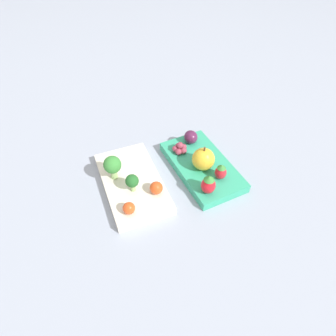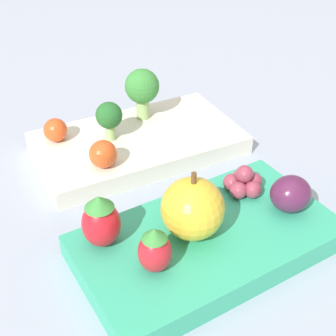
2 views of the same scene
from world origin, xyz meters
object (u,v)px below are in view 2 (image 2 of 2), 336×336
(cherry_tomato_1, at_px, (55,130))
(strawberry_1, at_px, (155,250))
(bento_box_fruit, at_px, (207,241))
(grape_cluster, at_px, (244,182))
(apple, at_px, (195,208))
(plum, at_px, (291,194))
(broccoli_floret_0, at_px, (142,88))
(broccoli_floret_1, at_px, (109,117))
(bento_box_savoury, at_px, (138,143))
(strawberry_0, at_px, (101,221))
(cherry_tomato_0, at_px, (103,154))

(cherry_tomato_1, bearing_deg, strawberry_1, -81.55)
(bento_box_fruit, relative_size, grape_cluster, 6.27)
(apple, xyz_separation_m, grape_cluster, (0.06, 0.03, -0.02))
(apple, bearing_deg, plum, -2.79)
(bento_box_fruit, xyz_separation_m, apple, (-0.01, 0.00, 0.04))
(broccoli_floret_0, bearing_deg, apple, -97.94)
(broccoli_floret_1, bearing_deg, bento_box_savoury, -7.42)
(bento_box_savoury, bearing_deg, strawberry_0, -119.04)
(broccoli_floret_1, xyz_separation_m, cherry_tomato_0, (-0.02, -0.05, -0.01))
(plum, bearing_deg, cherry_tomato_1, 130.60)
(plum, bearing_deg, strawberry_1, -171.34)
(bento_box_fruit, distance_m, cherry_tomato_1, 0.21)
(cherry_tomato_0, bearing_deg, broccoli_floret_1, 65.64)
(bento_box_savoury, distance_m, broccoli_floret_0, 0.06)
(cherry_tomato_1, relative_size, grape_cluster, 0.69)
(bento_box_savoury, relative_size, broccoli_floret_1, 5.29)
(broccoli_floret_0, bearing_deg, plum, -73.20)
(broccoli_floret_1, bearing_deg, apple, -82.94)
(cherry_tomato_1, xyz_separation_m, strawberry_0, (0.00, -0.17, 0.01))
(apple, height_order, grape_cluster, apple)
(plum, bearing_deg, cherry_tomato_0, 136.09)
(strawberry_0, bearing_deg, bento_box_fruit, -14.55)
(bento_box_savoury, bearing_deg, cherry_tomato_1, 164.25)
(cherry_tomato_1, bearing_deg, grape_cluster, -47.89)
(bento_box_savoury, height_order, grape_cluster, grape_cluster)
(cherry_tomato_0, relative_size, cherry_tomato_1, 1.10)
(broccoli_floret_0, distance_m, grape_cluster, 0.17)
(bento_box_savoury, bearing_deg, broccoli_floret_0, 61.83)
(broccoli_floret_0, distance_m, strawberry_1, 0.24)
(bento_box_savoury, bearing_deg, cherry_tomato_0, -140.10)
(broccoli_floret_1, bearing_deg, strawberry_0, -108.99)
(cherry_tomato_0, distance_m, apple, 0.13)
(broccoli_floret_0, xyz_separation_m, broccoli_floret_1, (-0.05, -0.03, -0.01))
(broccoli_floret_0, relative_size, apple, 0.98)
(bento_box_savoury, distance_m, cherry_tomato_0, 0.07)
(grape_cluster, bearing_deg, strawberry_0, -173.58)
(grape_cluster, bearing_deg, broccoli_floret_1, 122.34)
(cherry_tomato_1, xyz_separation_m, apple, (0.08, -0.19, 0.01))
(broccoli_floret_0, bearing_deg, cherry_tomato_0, -131.85)
(bento_box_fruit, xyz_separation_m, broccoli_floret_1, (-0.03, 0.17, 0.04))
(bento_box_savoury, bearing_deg, plum, -64.49)
(apple, distance_m, plum, 0.09)
(strawberry_0, distance_m, strawberry_1, 0.05)
(apple, height_order, plum, apple)
(broccoli_floret_1, height_order, strawberry_1, broccoli_floret_1)
(strawberry_0, bearing_deg, broccoli_floret_1, 71.01)
(cherry_tomato_1, relative_size, strawberry_0, 0.53)
(bento_box_fruit, relative_size, plum, 6.40)
(bento_box_savoury, xyz_separation_m, broccoli_floret_1, (-0.03, 0.00, 0.04))
(bento_box_savoury, bearing_deg, bento_box_fruit, -89.38)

